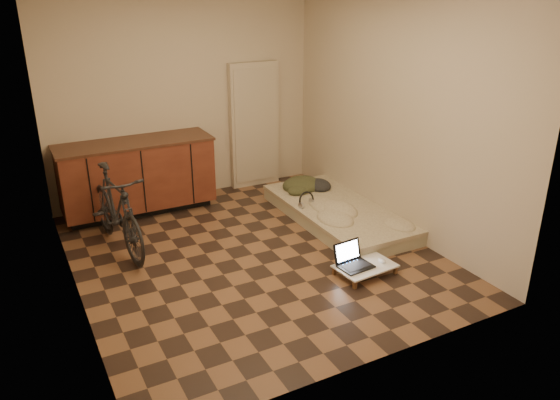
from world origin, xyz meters
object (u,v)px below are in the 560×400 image
lap_desk (365,266)px  bicycle (116,206)px  futon (339,213)px  laptop (353,261)px

lap_desk → bicycle: bearing=135.1°
futon → laptop: bearing=-117.1°
bicycle → lap_desk: size_ratio=2.52×
futon → laptop: size_ratio=6.17×
futon → lap_desk: futon is taller
futon → laptop: laptop is taller
bicycle → laptop: size_ratio=4.46×
lap_desk → laptop: 0.14m
bicycle → lap_desk: 2.64m
lap_desk → laptop: (-0.11, 0.06, 0.06)m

